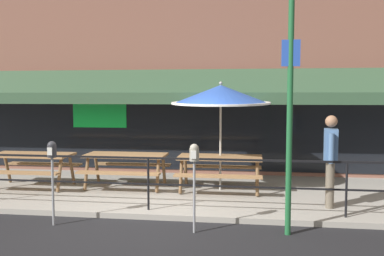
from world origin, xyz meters
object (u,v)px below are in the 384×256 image
(patio_umbrella_right, at_px, (221,95))
(parking_meter_far, at_px, (194,161))
(pedestrian_walking, at_px, (330,156))
(street_sign_pole, at_px, (290,106))
(picnic_table_left, at_px, (32,161))
(picnic_table_centre, at_px, (126,161))
(picnic_table_right, at_px, (220,164))
(parking_meter_near, at_px, (52,157))

(patio_umbrella_right, distance_m, parking_meter_far, 2.88)
(pedestrian_walking, height_order, street_sign_pole, street_sign_pole)
(pedestrian_walking, relative_size, street_sign_pole, 0.44)
(picnic_table_left, relative_size, street_sign_pole, 0.46)
(picnic_table_left, bearing_deg, pedestrian_walking, -7.28)
(picnic_table_centre, relative_size, picnic_table_right, 1.00)
(picnic_table_left, distance_m, picnic_table_centre, 2.13)
(picnic_table_left, xyz_separation_m, parking_meter_far, (4.01, -2.36, 0.44))
(picnic_table_right, bearing_deg, parking_meter_near, -136.33)
(parking_meter_near, bearing_deg, picnic_table_left, 125.16)
(parking_meter_far, bearing_deg, picnic_table_right, 85.19)
(picnic_table_centre, distance_m, patio_umbrella_right, 2.58)
(parking_meter_far, bearing_deg, picnic_table_left, 149.54)
(picnic_table_centre, height_order, patio_umbrella_right, patio_umbrella_right)
(picnic_table_left, bearing_deg, picnic_table_centre, 6.45)
(street_sign_pole, bearing_deg, picnic_table_left, 157.71)
(picnic_table_right, relative_size, pedestrian_walking, 1.05)
(parking_meter_near, xyz_separation_m, parking_meter_far, (2.39, -0.06, 0.00))
(picnic_table_right, height_order, parking_meter_near, parking_meter_near)
(picnic_table_left, relative_size, picnic_table_centre, 1.00)
(picnic_table_centre, xyz_separation_m, street_sign_pole, (3.36, -2.48, 1.31))
(picnic_table_left, xyz_separation_m, picnic_table_centre, (2.11, 0.24, 0.00))
(picnic_table_centre, bearing_deg, picnic_table_left, -173.55)
(picnic_table_left, bearing_deg, picnic_table_right, 2.64)
(pedestrian_walking, bearing_deg, parking_meter_near, -162.59)
(picnic_table_centre, bearing_deg, picnic_table_right, -1.19)
(parking_meter_far, xyz_separation_m, street_sign_pole, (1.46, 0.11, 0.87))
(patio_umbrella_right, relative_size, street_sign_pole, 0.61)
(picnic_table_left, distance_m, pedestrian_walking, 6.41)
(parking_meter_far, bearing_deg, parking_meter_near, 178.50)
(pedestrian_walking, relative_size, parking_meter_far, 1.20)
(patio_umbrella_right, bearing_deg, picnic_table_centre, -177.64)
(picnic_table_left, xyz_separation_m, parking_meter_near, (1.62, -2.30, 0.44))
(parking_meter_far, bearing_deg, street_sign_pole, 4.47)
(patio_umbrella_right, height_order, pedestrian_walking, patio_umbrella_right)
(picnic_table_centre, distance_m, picnic_table_right, 2.11)
(picnic_table_left, height_order, parking_meter_near, parking_meter_near)
(pedestrian_walking, distance_m, parking_meter_near, 4.96)
(picnic_table_left, bearing_deg, street_sign_pole, -22.29)
(picnic_table_centre, bearing_deg, patio_umbrella_right, 2.36)
(patio_umbrella_right, distance_m, parking_meter_near, 3.84)
(picnic_table_centre, xyz_separation_m, parking_meter_far, (1.90, -2.60, 0.44))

